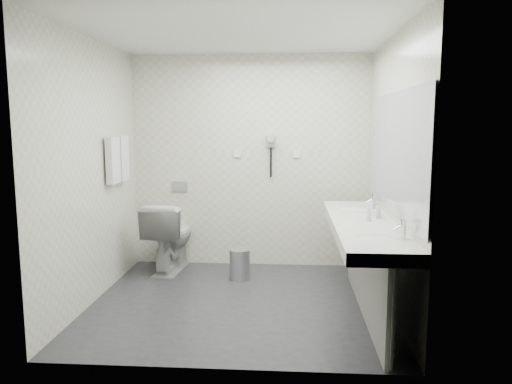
{
  "coord_description": "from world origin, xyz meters",
  "views": [
    {
      "loc": [
        0.47,
        -4.49,
        1.7
      ],
      "look_at": [
        0.15,
        0.15,
        1.05
      ],
      "focal_mm": 34.32,
      "sensor_mm": 36.0,
      "label": 1
    }
  ],
  "objects": [
    {
      "name": "wall_front",
      "position": [
        0.0,
        -1.3,
        1.25
      ],
      "size": [
        2.8,
        0.0,
        2.8
      ],
      "primitive_type": "plane",
      "rotation": [
        -1.57,
        0.0,
        0.0
      ],
      "color": "beige",
      "rests_on": "floor"
    },
    {
      "name": "towel_near",
      "position": [
        -1.34,
        0.41,
        1.33
      ],
      "size": [
        0.07,
        0.24,
        0.48
      ],
      "primitive_type": "cube",
      "color": "silver",
      "rests_on": "towel_rail"
    },
    {
      "name": "mirror",
      "position": [
        1.39,
        -0.2,
        1.45
      ],
      "size": [
        0.02,
        2.2,
        1.05
      ],
      "primitive_type": "cube",
      "color": "#B2BCC6",
      "rests_on": "wall_right"
    },
    {
      "name": "faucet_far",
      "position": [
        1.32,
        0.45,
        0.92
      ],
      "size": [
        0.04,
        0.04,
        0.15
      ],
      "primitive_type": "cylinder",
      "color": "silver",
      "rests_on": "vanity_counter"
    },
    {
      "name": "wall_back",
      "position": [
        0.0,
        1.3,
        1.25
      ],
      "size": [
        2.8,
        0.0,
        2.8
      ],
      "primitive_type": "plane",
      "rotation": [
        1.57,
        0.0,
        0.0
      ],
      "color": "beige",
      "rests_on": "floor"
    },
    {
      "name": "dryer_cord",
      "position": [
        0.25,
        1.26,
        1.25
      ],
      "size": [
        0.02,
        0.02,
        0.35
      ],
      "primitive_type": "cylinder",
      "color": "black",
      "rests_on": "dryer_cradle"
    },
    {
      "name": "soap_bottle_c",
      "position": [
        1.17,
        -0.19,
        0.91
      ],
      "size": [
        0.06,
        0.06,
        0.13
      ],
      "primitive_type": "imported",
      "rotation": [
        0.0,
        0.0,
        0.39
      ],
      "color": "beige",
      "rests_on": "vanity_counter"
    },
    {
      "name": "vanity_counter",
      "position": [
        1.12,
        -0.2,
        0.8
      ],
      "size": [
        0.55,
        2.2,
        0.1
      ],
      "primitive_type": "cube",
      "color": "silver",
      "rests_on": "floor"
    },
    {
      "name": "dryer_barrel",
      "position": [
        0.25,
        1.2,
        1.53
      ],
      "size": [
        0.08,
        0.14,
        0.08
      ],
      "primitive_type": "cylinder",
      "rotation": [
        1.57,
        0.0,
        0.0
      ],
      "color": "#9A9BA0",
      "rests_on": "dryer_cradle"
    },
    {
      "name": "basin_near",
      "position": [
        1.12,
        -0.85,
        0.83
      ],
      "size": [
        0.4,
        0.31,
        0.05
      ],
      "primitive_type": "ellipsoid",
      "color": "silver",
      "rests_on": "vanity_counter"
    },
    {
      "name": "soap_bottle_a",
      "position": [
        1.27,
        -0.06,
        0.91
      ],
      "size": [
        0.07,
        0.07,
        0.12
      ],
      "primitive_type": "imported",
      "rotation": [
        0.0,
        0.0,
        0.46
      ],
      "color": "beige",
      "rests_on": "vanity_counter"
    },
    {
      "name": "bin_lid",
      "position": [
        -0.07,
        0.7,
        0.33
      ],
      "size": [
        0.23,
        0.23,
        0.02
      ],
      "primitive_type": "cylinder",
      "color": "#B2B5BA",
      "rests_on": "pedal_bin"
    },
    {
      "name": "wall_right",
      "position": [
        1.4,
        0.0,
        1.25
      ],
      "size": [
        0.0,
        2.6,
        2.6
      ],
      "primitive_type": "plane",
      "rotation": [
        1.57,
        0.0,
        -1.57
      ],
      "color": "beige",
      "rests_on": "floor"
    },
    {
      "name": "toilet",
      "position": [
        -0.91,
        0.97,
        0.4
      ],
      "size": [
        0.52,
        0.84,
        0.81
      ],
      "primitive_type": "imported",
      "rotation": [
        0.0,
        0.0,
        3.05
      ],
      "color": "silver",
      "rests_on": "floor"
    },
    {
      "name": "ceiling",
      "position": [
        0.0,
        0.0,
        2.5
      ],
      "size": [
        2.8,
        2.8,
        0.0
      ],
      "primitive_type": "plane",
      "rotation": [
        3.14,
        0.0,
        0.0
      ],
      "color": "silver",
      "rests_on": "wall_back"
    },
    {
      "name": "faucet_near",
      "position": [
        1.32,
        -0.85,
        0.92
      ],
      "size": [
        0.04,
        0.04,
        0.15
      ],
      "primitive_type": "cylinder",
      "color": "silver",
      "rests_on": "vanity_counter"
    },
    {
      "name": "dryer_cradle",
      "position": [
        0.25,
        1.27,
        1.5
      ],
      "size": [
        0.1,
        0.04,
        0.14
      ],
      "primitive_type": "cube",
      "color": "#9A9BA0",
      "rests_on": "wall_back"
    },
    {
      "name": "flush_plate",
      "position": [
        -0.85,
        1.29,
        0.95
      ],
      "size": [
        0.18,
        0.02,
        0.12
      ],
      "primitive_type": "cube",
      "color": "#B2B5BA",
      "rests_on": "wall_back"
    },
    {
      "name": "vanity_post_near",
      "position": [
        1.18,
        -1.24,
        0.38
      ],
      "size": [
        0.06,
        0.06,
        0.75
      ],
      "primitive_type": "cylinder",
      "color": "silver",
      "rests_on": "floor"
    },
    {
      "name": "basin_far",
      "position": [
        1.12,
        0.45,
        0.83
      ],
      "size": [
        0.4,
        0.31,
        0.05
      ],
      "primitive_type": "ellipsoid",
      "color": "silver",
      "rests_on": "vanity_counter"
    },
    {
      "name": "vanity_post_far",
      "position": [
        1.18,
        0.84,
        0.38
      ],
      "size": [
        0.06,
        0.06,
        0.75
      ],
      "primitive_type": "cylinder",
      "color": "silver",
      "rests_on": "floor"
    },
    {
      "name": "switch_plate_a",
      "position": [
        -0.15,
        1.29,
        1.35
      ],
      "size": [
        0.09,
        0.02,
        0.09
      ],
      "primitive_type": "cube",
      "color": "silver",
      "rests_on": "wall_back"
    },
    {
      "name": "towel_rail",
      "position": [
        -1.35,
        0.55,
        1.55
      ],
      "size": [
        0.02,
        0.62,
        0.02
      ],
      "primitive_type": "cylinder",
      "rotation": [
        1.57,
        0.0,
        0.0
      ],
      "color": "silver",
      "rests_on": "wall_left"
    },
    {
      "name": "vanity_panel",
      "position": [
        1.15,
        -0.2,
        0.38
      ],
      "size": [
        0.03,
        2.15,
        0.75
      ],
      "primitive_type": "cube",
      "color": "gray",
      "rests_on": "floor"
    },
    {
      "name": "towel_far",
      "position": [
        -1.34,
        0.69,
        1.33
      ],
      "size": [
        0.07,
        0.24,
        0.48
      ],
      "primitive_type": "cube",
      "color": "silver",
      "rests_on": "towel_rail"
    },
    {
      "name": "floor",
      "position": [
        0.0,
        0.0,
        0.0
      ],
      "size": [
        2.8,
        2.8,
        0.0
      ],
      "primitive_type": "plane",
      "color": "#26262A",
      "rests_on": "ground"
    },
    {
      "name": "pedal_bin",
      "position": [
        -0.07,
        0.7,
        0.16
      ],
      "size": [
        0.23,
        0.23,
        0.32
      ],
      "primitive_type": "cylinder",
      "rotation": [
        0.0,
        0.0,
        -0.03
      ],
      "color": "#B2B5BA",
      "rests_on": "floor"
    },
    {
      "name": "switch_plate_b",
      "position": [
        0.55,
        1.29,
        1.35
      ],
      "size": [
        0.09,
        0.02,
        0.09
      ],
      "primitive_type": "cube",
      "color": "silver",
      "rests_on": "wall_back"
    },
    {
      "name": "wall_left",
      "position": [
        -1.4,
        0.0,
        1.25
      ],
      "size": [
        0.0,
        2.6,
        2.6
      ],
      "primitive_type": "plane",
      "rotation": [
        1.57,
        0.0,
        1.57
      ],
      "color": "beige",
      "rests_on": "floor"
    },
    {
      "name": "glass_left",
      "position": [
        1.27,
        0.04,
        0.9
      ],
      "size": [
        0.07,
        0.07,
        0.11
      ],
      "primitive_type": "cylinder",
      "rotation": [
        0.0,
        0.0,
        -0.28
      ],
      "color": "silver",
      "rests_on": "vanity_counter"
    }
  ]
}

